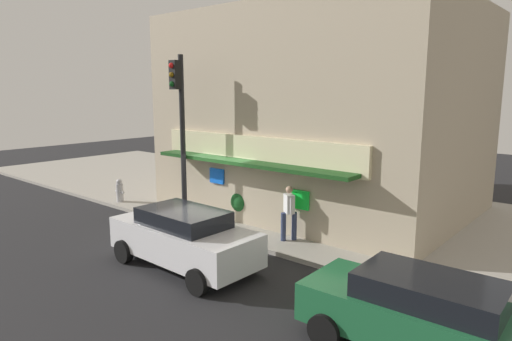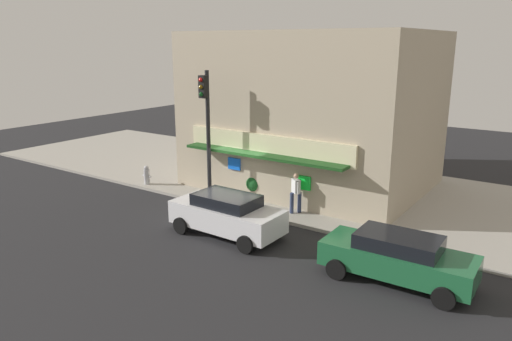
% 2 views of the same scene
% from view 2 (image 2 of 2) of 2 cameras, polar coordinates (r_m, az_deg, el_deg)
% --- Properties ---
extents(ground_plane, '(55.30, 55.30, 0.00)m').
position_cam_2_polar(ground_plane, '(20.93, -3.43, -4.67)').
color(ground_plane, '#232326').
extents(sidewalk, '(36.86, 10.46, 0.14)m').
position_cam_2_polar(sidewalk, '(25.03, 3.96, -1.22)').
color(sidewalk, '#A39E93').
rests_on(sidewalk, ground_plane).
extents(corner_building, '(10.78, 8.99, 7.35)m').
position_cam_2_polar(corner_building, '(23.93, 6.78, 7.12)').
color(corner_building, tan).
rests_on(corner_building, sidewalk).
extents(traffic_light, '(0.32, 0.58, 5.72)m').
position_cam_2_polar(traffic_light, '(21.09, -5.86, 6.02)').
color(traffic_light, black).
rests_on(traffic_light, sidewalk).
extents(fire_hydrant, '(0.53, 0.29, 0.95)m').
position_cam_2_polar(fire_hydrant, '(24.65, -12.76, -0.54)').
color(fire_hydrant, '#B2B2B7').
rests_on(fire_hydrant, sidewalk).
extents(trash_can, '(0.55, 0.55, 0.75)m').
position_cam_2_polar(trash_can, '(20.37, 11.76, -3.99)').
color(trash_can, '#2D2D2D').
rests_on(trash_can, sidewalk).
extents(pedestrian, '(0.51, 0.50, 1.69)m').
position_cam_2_polar(pedestrian, '(19.95, 4.72, -2.45)').
color(pedestrian, navy).
rests_on(pedestrian, sidewalk).
extents(potted_plant_by_doorway, '(0.78, 0.78, 1.10)m').
position_cam_2_polar(potted_plant_by_doorway, '(21.79, -0.15, -1.68)').
color(potted_plant_by_doorway, '#59595B').
rests_on(potted_plant_by_doorway, sidewalk).
extents(parked_car_white, '(4.35, 2.02, 1.60)m').
position_cam_2_polar(parked_car_white, '(18.00, -3.46, -5.14)').
color(parked_car_white, silver).
rests_on(parked_car_white, ground_plane).
extents(parked_car_green, '(4.50, 2.00, 1.49)m').
position_cam_2_polar(parked_car_green, '(15.24, 16.33, -9.76)').
color(parked_car_green, '#1E6038').
rests_on(parked_car_green, ground_plane).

